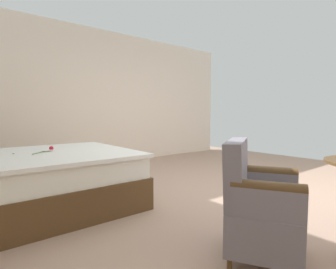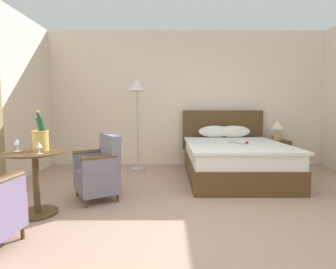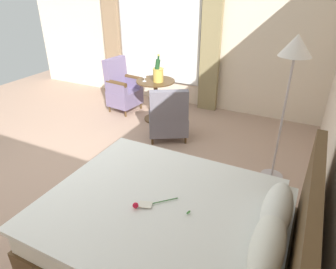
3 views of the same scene
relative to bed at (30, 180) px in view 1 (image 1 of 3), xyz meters
The scene contains 4 objects.
ground_plane 2.23m from the bed, 110.27° to the right, with size 7.81×7.81×0.00m, color tan.
wall_far_side 3.21m from the bed, 43.00° to the right, with size 0.12×6.43×2.84m.
bed is the anchor object (origin of this frame).
armchair_by_window 2.35m from the bed, 152.37° to the right, with size 0.73×0.76×0.87m.
Camera 1 is at (-2.36, 2.64, 1.05)m, focal length 28.00 mm.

